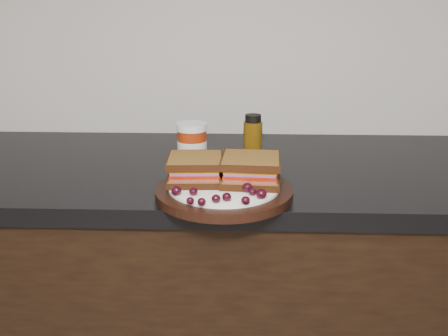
{
  "coord_description": "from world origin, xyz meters",
  "views": [
    {
      "loc": [
        0.05,
        0.53,
        1.27
      ],
      "look_at": [
        0.01,
        1.48,
        0.96
      ],
      "focal_mm": 40.0,
      "sensor_mm": 36.0,
      "label": 1
    }
  ],
  "objects_px": {
    "condiment_jar": "(192,145)",
    "oil_bottle": "(253,141)",
    "sandwich_left": "(195,169)",
    "plate": "(224,192)"
  },
  "relations": [
    {
      "from": "plate",
      "to": "sandwich_left",
      "type": "xyz_separation_m",
      "value": [
        -0.06,
        0.02,
        0.04
      ]
    },
    {
      "from": "plate",
      "to": "condiment_jar",
      "type": "xyz_separation_m",
      "value": [
        -0.08,
        0.19,
        0.04
      ]
    },
    {
      "from": "condiment_jar",
      "to": "oil_bottle",
      "type": "distance_m",
      "value": 0.14
    },
    {
      "from": "condiment_jar",
      "to": "oil_bottle",
      "type": "relative_size",
      "value": 0.85
    },
    {
      "from": "plate",
      "to": "condiment_jar",
      "type": "bearing_deg",
      "value": 113.65
    },
    {
      "from": "sandwich_left",
      "to": "oil_bottle",
      "type": "bearing_deg",
      "value": 53.32
    },
    {
      "from": "plate",
      "to": "oil_bottle",
      "type": "relative_size",
      "value": 2.22
    },
    {
      "from": "condiment_jar",
      "to": "oil_bottle",
      "type": "xyz_separation_m",
      "value": [
        0.14,
        0.01,
        0.01
      ]
    },
    {
      "from": "condiment_jar",
      "to": "sandwich_left",
      "type": "bearing_deg",
      "value": -82.21
    },
    {
      "from": "condiment_jar",
      "to": "oil_bottle",
      "type": "bearing_deg",
      "value": 5.48
    }
  ]
}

